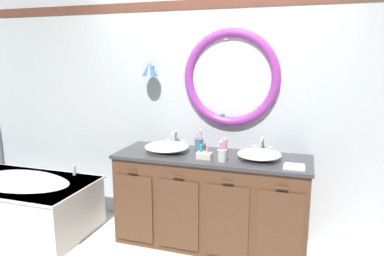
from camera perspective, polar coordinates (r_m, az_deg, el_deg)
name	(u,v)px	position (r m, az deg, el deg)	size (l,w,h in m)	color
ground_plane	(197,253)	(3.53, 0.75, -19.55)	(14.00, 14.00, 0.00)	silver
back_wall_assembly	(215,106)	(3.62, 3.69, 3.60)	(6.40, 0.26, 2.60)	silver
vanity_counter	(211,199)	(3.52, 3.13, -11.45)	(1.84, 0.65, 0.90)	brown
bathtub	(23,200)	(4.20, -25.71, -10.49)	(1.50, 0.86, 0.65)	white
sink_basin_left	(167,147)	(3.47, -4.10, -3.07)	(0.43, 0.43, 0.10)	white
sink_basin_right	(259,154)	(3.25, 10.80, -4.23)	(0.39, 0.39, 0.10)	white
faucet_set_left	(176,140)	(3.69, -2.64, -1.97)	(0.22, 0.12, 0.17)	silver
faucet_set_right	(263,147)	(3.49, 11.33, -2.96)	(0.21, 0.14, 0.16)	silver
toothbrush_holder_left	(199,144)	(3.56, 1.14, -2.53)	(0.09, 0.09, 0.22)	slate
toothbrush_holder_right	(222,155)	(3.16, 4.89, -4.34)	(0.09, 0.09, 0.22)	silver
soap_dispenser	(224,146)	(3.44, 5.25, -2.87)	(0.06, 0.06, 0.16)	pink
folded_hand_towel	(294,167)	(3.07, 16.19, -6.06)	(0.18, 0.10, 0.04)	white
toiletry_basket	(204,155)	(3.24, 1.99, -4.37)	(0.14, 0.09, 0.13)	beige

